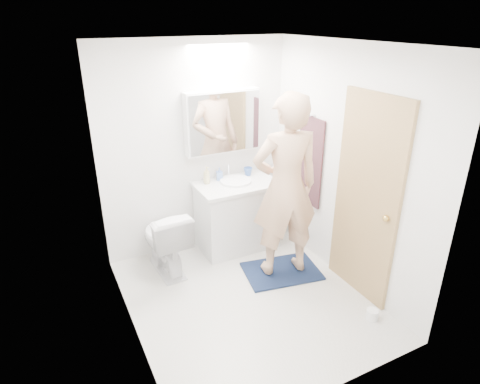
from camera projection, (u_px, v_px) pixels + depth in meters
floor at (247, 298)px, 4.10m from camera, size 2.50×2.50×0.00m
ceiling at (249, 43)px, 3.14m from camera, size 2.50×2.50×0.00m
wall_back at (196, 149)px, 4.64m from camera, size 2.50×0.00×2.50m
wall_front at (340, 256)px, 2.60m from camera, size 2.50×0.00×2.50m
wall_left at (122, 213)px, 3.16m from camera, size 0.00×2.50×2.50m
wall_right at (345, 168)px, 4.08m from camera, size 0.00×2.50×2.50m
vanity_cabinet at (237, 216)px, 4.89m from camera, size 0.90×0.55×0.78m
countertop at (237, 185)px, 4.72m from camera, size 0.95×0.58×0.04m
sink_basin at (236, 181)px, 4.73m from camera, size 0.36×0.36×0.03m
faucet at (229, 171)px, 4.86m from camera, size 0.02×0.02×0.16m
medicine_cabinet at (222, 122)px, 4.58m from camera, size 0.88×0.14×0.70m
mirror_panel at (225, 123)px, 4.52m from camera, size 0.84×0.01×0.66m
toilet at (165, 240)px, 4.41m from camera, size 0.45×0.75×0.75m
bath_rug at (281, 271)px, 4.50m from camera, size 0.89×0.69×0.02m
person at (286, 188)px, 4.11m from camera, size 0.77×0.58×1.92m
door at (366, 200)px, 3.86m from camera, size 0.04×0.80×2.00m
door_knob at (386, 218)px, 3.62m from camera, size 0.06×0.06×0.06m
towel at (310, 162)px, 4.56m from camera, size 0.02×0.42×1.00m
towel_hook at (312, 115)px, 4.34m from camera, size 0.07×0.02×0.02m
soap_bottle_a at (207, 175)px, 4.67m from camera, size 0.11×0.11×0.20m
soap_bottle_b at (219, 174)px, 4.77m from camera, size 0.08×0.09×0.15m
toothbrush_cup at (248, 172)px, 4.92m from camera, size 0.14×0.14×0.10m
toilet_paper_roll at (372, 315)px, 3.80m from camera, size 0.11×0.11×0.10m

